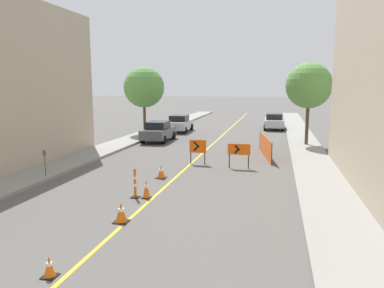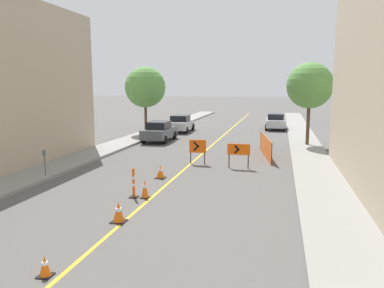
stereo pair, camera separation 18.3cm
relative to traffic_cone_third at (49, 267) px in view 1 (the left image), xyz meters
The scene contains 17 objects.
lane_stripe 22.37m from the traffic_cone_third, 89.12° to the left, with size 0.12×61.17×0.01m.
sidewalk_left 23.24m from the traffic_cone_third, 105.80° to the left, with size 2.25×61.17×0.16m.
sidewalk_right 23.44m from the traffic_cone_third, 72.58° to the left, with size 2.25×61.17×0.16m.
traffic_cone_third is the anchor object (origin of this frame).
traffic_cone_fourth 3.64m from the traffic_cone_third, 86.89° to the left, with size 0.47×0.47×0.65m.
traffic_cone_fifth 6.30m from the traffic_cone_third, 89.01° to the left, with size 0.34×0.34×0.74m.
traffic_cone_farthest 9.47m from the traffic_cone_third, 91.74° to the left, with size 0.47×0.47×0.62m.
delineator_post_rear 6.26m from the traffic_cone_third, 93.10° to the left, with size 0.32×0.32×1.19m.
arrow_barricade_primary 13.07m from the traffic_cone_third, 86.76° to the left, with size 0.94×0.09×1.38m.
arrow_barricade_secondary 12.88m from the traffic_cone_third, 76.10° to the left, with size 1.20×0.09×1.31m.
safety_mesh_fence 16.81m from the traffic_cone_third, 75.02° to the left, with size 0.93×5.33×1.24m.
parked_car_curb_near 21.21m from the traffic_cone_third, 101.06° to the left, with size 1.94×4.33×1.59m.
parked_car_curb_mid 27.43m from the traffic_cone_third, 98.38° to the left, with size 1.95×4.35×1.59m.
parked_car_curb_far 31.54m from the traffic_cone_third, 81.36° to the left, with size 1.95×4.34×1.59m.
parking_meter_far_curb 9.86m from the traffic_cone_third, 124.39° to the left, with size 0.12×0.11×1.24m.
street_tree_left_near 25.37m from the traffic_cone_third, 104.90° to the left, with size 3.56×3.56×5.84m.
street_tree_right_near 22.36m from the traffic_cone_third, 71.07° to the left, with size 3.25×3.25×5.83m.
Camera 1 is at (4.63, 1.11, 4.37)m, focal length 35.00 mm.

